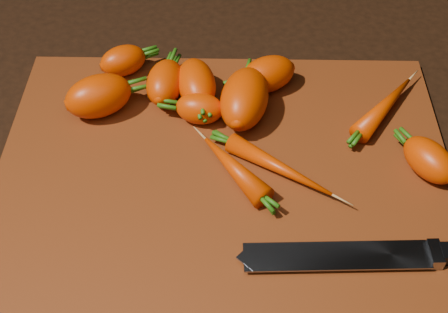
{
  "coord_description": "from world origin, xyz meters",
  "views": [
    {
      "loc": [
        0.01,
        -0.44,
        0.53
      ],
      "look_at": [
        0.0,
        0.01,
        0.03
      ],
      "focal_mm": 50.0,
      "sensor_mm": 36.0,
      "label": 1
    }
  ],
  "objects": [
    {
      "name": "carrot_5",
      "position": [
        -0.13,
        0.17,
        0.03
      ],
      "size": [
        0.07,
        0.06,
        0.04
      ],
      "primitive_type": "ellipsoid",
      "rotation": [
        0.0,
        0.0,
        0.49
      ],
      "color": "#D63700",
      "rests_on": "cutting_board"
    },
    {
      "name": "carrot_3",
      "position": [
        0.02,
        0.09,
        0.04
      ],
      "size": [
        0.07,
        0.1,
        0.06
      ],
      "primitive_type": "ellipsoid",
      "rotation": [
        0.0,
        0.0,
        1.39
      ],
      "color": "#D63700",
      "rests_on": "cutting_board"
    },
    {
      "name": "carrot_7",
      "position": [
        0.19,
        0.1,
        0.02
      ],
      "size": [
        0.09,
        0.11,
        0.03
      ],
      "primitive_type": "ellipsoid",
      "rotation": [
        0.0,
        0.0,
        0.91
      ],
      "color": "#D63700",
      "rests_on": "cutting_board"
    },
    {
      "name": "carrot_8",
      "position": [
        0.06,
        0.0,
        0.02
      ],
      "size": [
        0.12,
        0.09,
        0.02
      ],
      "primitive_type": "ellipsoid",
      "rotation": [
        0.0,
        0.0,
        -0.6
      ],
      "color": "#D63700",
      "rests_on": "cutting_board"
    },
    {
      "name": "carrot_0",
      "position": [
        -0.15,
        0.1,
        0.04
      ],
      "size": [
        0.09,
        0.08,
        0.05
      ],
      "primitive_type": "ellipsoid",
      "rotation": [
        0.0,
        0.0,
        0.46
      ],
      "color": "#D63700",
      "rests_on": "cutting_board"
    },
    {
      "name": "cutting_board",
      "position": [
        0.0,
        0.0,
        0.01
      ],
      "size": [
        0.5,
        0.4,
        0.01
      ],
      "primitive_type": "cube",
      "color": "#61280E",
      "rests_on": "ground"
    },
    {
      "name": "knife",
      "position": [
        0.13,
        -0.11,
        0.02
      ],
      "size": [
        0.29,
        0.04,
        0.02
      ],
      "rotation": [
        0.0,
        0.0,
        0.04
      ],
      "color": "gray",
      "rests_on": "cutting_board"
    },
    {
      "name": "carrot_10",
      "position": [
        -0.07,
        0.13,
        0.03
      ],
      "size": [
        0.05,
        0.08,
        0.04
      ],
      "primitive_type": "ellipsoid",
      "rotation": [
        0.0,
        0.0,
        1.44
      ],
      "color": "#D63700",
      "rests_on": "cutting_board"
    },
    {
      "name": "carrot_6",
      "position": [
        0.22,
        0.01,
        0.03
      ],
      "size": [
        0.07,
        0.08,
        0.04
      ],
      "primitive_type": "ellipsoid",
      "rotation": [
        0.0,
        0.0,
        2.14
      ],
      "color": "#D63700",
      "rests_on": "cutting_board"
    },
    {
      "name": "carrot_4",
      "position": [
        0.05,
        0.14,
        0.03
      ],
      "size": [
        0.08,
        0.07,
        0.04
      ],
      "primitive_type": "ellipsoid",
      "rotation": [
        0.0,
        0.0,
        3.6
      ],
      "color": "#D63700",
      "rests_on": "cutting_board"
    },
    {
      "name": "carrot_9",
      "position": [
        0.01,
        -0.0,
        0.03
      ],
      "size": [
        0.08,
        0.1,
        0.03
      ],
      "primitive_type": "ellipsoid",
      "rotation": [
        0.0,
        0.0,
        2.22
      ],
      "color": "#D63700",
      "rests_on": "cutting_board"
    },
    {
      "name": "ground",
      "position": [
        0.0,
        0.0,
        -0.01
      ],
      "size": [
        2.0,
        2.0,
        0.01
      ],
      "primitive_type": "cube",
      "color": "black"
    },
    {
      "name": "carrot_1",
      "position": [
        -0.03,
        0.08,
        0.03
      ],
      "size": [
        0.06,
        0.04,
        0.04
      ],
      "primitive_type": "ellipsoid",
      "rotation": [
        0.0,
        0.0,
        3.01
      ],
      "color": "#D63700",
      "rests_on": "cutting_board"
    },
    {
      "name": "carrot_2",
      "position": [
        -0.04,
        0.12,
        0.03
      ],
      "size": [
        0.06,
        0.09,
        0.05
      ],
      "primitive_type": "ellipsoid",
      "rotation": [
        0.0,
        0.0,
        -1.37
      ],
      "color": "#D63700",
      "rests_on": "cutting_board"
    }
  ]
}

